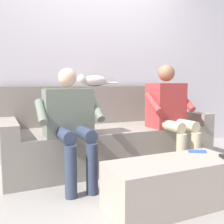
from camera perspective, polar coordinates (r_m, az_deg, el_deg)
name	(u,v)px	position (r m, az deg, el deg)	size (l,w,h in m)	color
ground_plane	(140,184)	(2.48, 6.10, -15.47)	(8.00, 8.00, 0.00)	gray
back_wall	(93,48)	(3.45, -4.23, 13.93)	(5.42, 0.06, 2.77)	silver
couch	(108,137)	(3.04, -0.94, -5.54)	(2.31, 0.86, 0.89)	gray
coffee_table	(172,184)	(2.05, 13.16, -15.14)	(1.01, 0.42, 0.35)	#A89E8E
person_left_seated	(169,110)	(2.91, 12.54, 0.50)	(0.51, 0.59, 1.13)	#B23838
person_right_seated	(70,119)	(2.39, -9.20, -1.44)	(0.59, 0.57, 1.06)	slate
cat_on_backrest	(93,80)	(3.21, -4.31, 6.97)	(0.54, 0.13, 0.15)	silver
remote_blue	(197,151)	(2.27, 18.27, -8.24)	(0.14, 0.03, 0.02)	#3860B7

